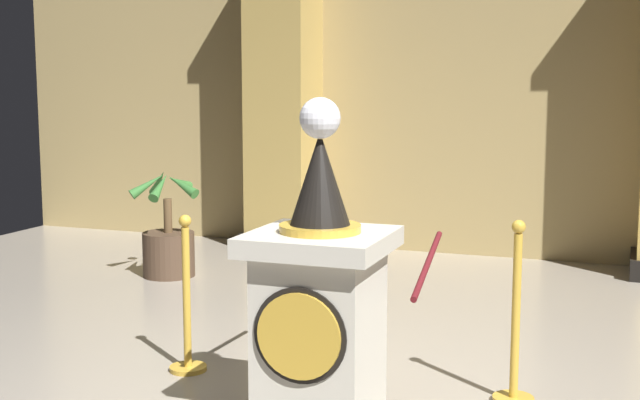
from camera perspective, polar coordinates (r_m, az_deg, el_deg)
back_wall at (r=9.23m, az=10.49°, el=7.31°), size 11.27×0.16×3.55m
pedestal_clock at (r=4.43m, az=-0.03°, el=-7.22°), size 0.71×0.71×1.77m
stanchion_near at (r=5.05m, az=13.04°, el=-9.11°), size 0.24×0.24×1.07m
stanchion_far at (r=5.51m, az=-8.96°, el=-7.81°), size 0.24×0.24×1.02m
velvet_rope at (r=5.08m, az=1.54°, el=-4.01°), size 1.14×1.12×0.22m
column_left at (r=9.41m, az=-2.49°, el=6.92°), size 0.82×0.82×3.41m
potted_palm_left at (r=8.25m, az=-10.20°, el=-2.91°), size 0.68×0.72×1.06m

